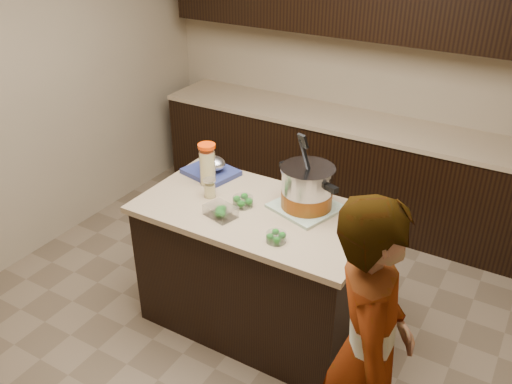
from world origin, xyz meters
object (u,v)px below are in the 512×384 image
stock_pot (307,190)px  person (367,355)px  island (256,268)px  lemonade_pitcher (208,166)px

stock_pot → person: 1.14m
island → lemonade_pitcher: 0.74m
island → person: size_ratio=0.91×
lemonade_pitcher → person: (1.42, -0.82, -0.23)m
stock_pot → lemonade_pitcher: size_ratio=1.68×
island → stock_pot: (0.26, 0.17, 0.58)m
stock_pot → person: (0.72, -0.86, -0.23)m
island → lemonade_pitcher: bearing=163.9°
lemonade_pitcher → person: 1.66m
island → lemonade_pitcher: size_ratio=5.25×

